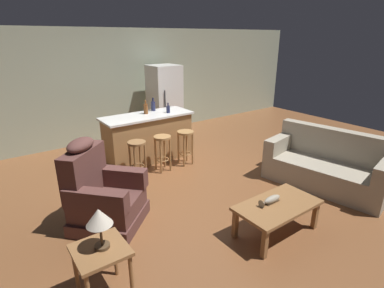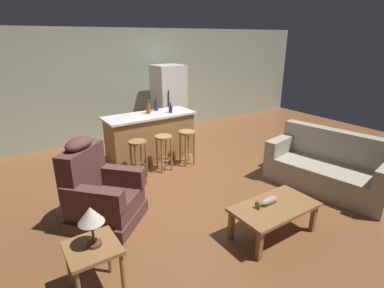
# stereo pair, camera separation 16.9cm
# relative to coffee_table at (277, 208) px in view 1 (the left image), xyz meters

# --- Properties ---
(ground_plane) EXTENTS (12.00, 12.00, 0.00)m
(ground_plane) POSITION_rel_coffee_table_xyz_m (-0.16, 1.79, -0.36)
(ground_plane) COLOR brown
(back_wall) EXTENTS (12.00, 0.05, 2.60)m
(back_wall) POSITION_rel_coffee_table_xyz_m (-0.16, 4.92, 0.94)
(back_wall) COLOR #9EA88E
(back_wall) RESTS_ON ground_plane
(coffee_table) EXTENTS (1.10, 0.60, 0.42)m
(coffee_table) POSITION_rel_coffee_table_xyz_m (0.00, 0.00, 0.00)
(coffee_table) COLOR olive
(coffee_table) RESTS_ON ground_plane
(fish_figurine) EXTENTS (0.34, 0.10, 0.10)m
(fish_figurine) POSITION_rel_coffee_table_xyz_m (-0.07, 0.07, 0.10)
(fish_figurine) COLOR #4C3823
(fish_figurine) RESTS_ON coffee_table
(couch) EXTENTS (1.18, 2.02, 0.94)m
(couch) POSITION_rel_coffee_table_xyz_m (1.74, 0.37, -0.02)
(couch) COLOR #9E937F
(couch) RESTS_ON ground_plane
(recliner_near_lamp) EXTENTS (1.19, 1.19, 1.20)m
(recliner_near_lamp) POSITION_rel_coffee_table_xyz_m (-1.72, 1.50, 0.06)
(recliner_near_lamp) COLOR brown
(recliner_near_lamp) RESTS_ON ground_plane
(end_table) EXTENTS (0.48, 0.48, 0.56)m
(end_table) POSITION_rel_coffee_table_xyz_m (-2.16, 0.31, 0.10)
(end_table) COLOR olive
(end_table) RESTS_ON ground_plane
(table_lamp) EXTENTS (0.24, 0.24, 0.41)m
(table_lamp) POSITION_rel_coffee_table_xyz_m (-2.13, 0.31, 0.50)
(table_lamp) COLOR #4C3823
(table_lamp) RESTS_ON end_table
(kitchen_island) EXTENTS (1.80, 0.70, 0.95)m
(kitchen_island) POSITION_rel_coffee_table_xyz_m (-0.16, 3.14, 0.11)
(kitchen_island) COLOR #9E7042
(kitchen_island) RESTS_ON ground_plane
(bar_stool_left) EXTENTS (0.32, 0.32, 0.68)m
(bar_stool_left) POSITION_rel_coffee_table_xyz_m (-0.71, 2.51, 0.11)
(bar_stool_left) COLOR olive
(bar_stool_left) RESTS_ON ground_plane
(bar_stool_middle) EXTENTS (0.32, 0.32, 0.68)m
(bar_stool_middle) POSITION_rel_coffee_table_xyz_m (-0.19, 2.51, 0.11)
(bar_stool_middle) COLOR #A87A47
(bar_stool_middle) RESTS_ON ground_plane
(bar_stool_right) EXTENTS (0.32, 0.32, 0.68)m
(bar_stool_right) POSITION_rel_coffee_table_xyz_m (0.32, 2.51, 0.11)
(bar_stool_right) COLOR #A87A47
(bar_stool_right) RESTS_ON ground_plane
(refrigerator) EXTENTS (0.70, 0.69, 1.76)m
(refrigerator) POSITION_rel_coffee_table_xyz_m (0.96, 4.34, 0.52)
(refrigerator) COLOR white
(refrigerator) RESTS_ON ground_plane
(bottle_tall_green) EXTENTS (0.08, 0.08, 0.20)m
(bottle_tall_green) POSITION_rel_coffee_table_xyz_m (0.27, 3.04, 0.66)
(bottle_tall_green) COLOR #23284C
(bottle_tall_green) RESTS_ON kitchen_island
(bottle_short_amber) EXTENTS (0.09, 0.09, 0.27)m
(bottle_short_amber) POSITION_rel_coffee_table_xyz_m (0.11, 3.37, 0.69)
(bottle_short_amber) COLOR #23284C
(bottle_short_amber) RESTS_ON kitchen_island
(bottle_wine_dark) EXTENTS (0.09, 0.09, 0.28)m
(bottle_wine_dark) POSITION_rel_coffee_table_xyz_m (-0.13, 3.23, 0.69)
(bottle_wine_dark) COLOR brown
(bottle_wine_dark) RESTS_ON kitchen_island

